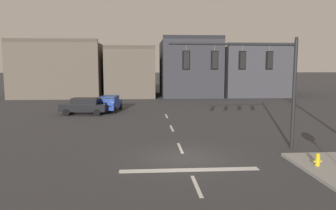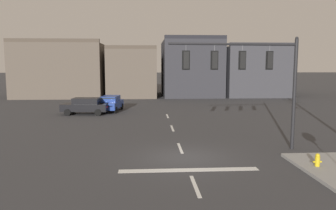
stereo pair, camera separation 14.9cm
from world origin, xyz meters
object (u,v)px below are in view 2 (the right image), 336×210
(signal_mast_near_side, at_px, (251,70))
(car_lot_middle, at_px, (111,103))
(fire_hydrant, at_px, (317,162))
(car_lot_nearside, at_px, (85,106))

(signal_mast_near_side, height_order, car_lot_middle, signal_mast_near_side)
(car_lot_middle, xyz_separation_m, fire_hydrant, (11.57, -19.97, -0.53))
(signal_mast_near_side, bearing_deg, fire_hydrant, -59.63)
(signal_mast_near_side, relative_size, car_lot_nearside, 1.58)
(car_lot_middle, distance_m, fire_hydrant, 23.08)
(car_lot_nearside, distance_m, car_lot_middle, 3.04)
(signal_mast_near_side, xyz_separation_m, car_lot_nearside, (-11.70, 14.34, -3.66))
(signal_mast_near_side, bearing_deg, car_lot_nearside, 129.22)
(car_lot_middle, bearing_deg, signal_mast_near_side, -59.98)
(car_lot_nearside, xyz_separation_m, fire_hydrant, (13.78, -17.87, -0.53))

